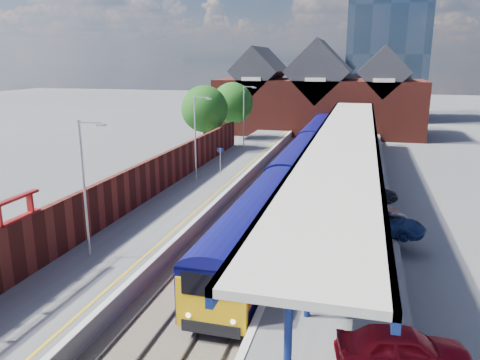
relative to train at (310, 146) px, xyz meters
The scene contains 23 objects.
ground 5.08m from the train, 108.85° to the right, with size 240.00×240.00×0.00m, color #5B5B5E.
ballast_bed 14.60m from the train, 95.93° to the right, with size 6.00×76.00×0.06m, color #473D33.
rails 14.59m from the train, 95.93° to the right, with size 4.51×76.00×0.14m.
left_platform 16.07m from the train, 115.95° to the right, with size 5.00×76.00×1.00m, color #565659.
right_platform 15.15m from the train, 72.59° to the right, with size 6.00×76.00×1.00m, color #565659.
coping_left 15.14m from the train, 107.90° to the right, with size 0.30×76.00×0.05m, color silver.
coping_right 14.51m from the train, 83.42° to the right, with size 0.30×76.00×0.05m, color silver.
yellow_line 15.34m from the train, 110.04° to the right, with size 0.14×76.00×0.01m, color yellow.
train is the anchor object (origin of this frame).
canopy 13.42m from the train, 72.19° to the right, with size 4.50×52.00×4.48m.
lamp_post_b 29.58m from the train, 105.48° to the right, with size 1.48×0.18×7.00m.
lamp_post_c 14.93m from the train, 122.41° to the right, with size 1.48×0.18×7.00m.
lamp_post_d 9.12m from the train, 155.22° to the left, with size 1.48×0.18×7.00m.
platform_sign 12.25m from the train, 122.05° to the right, with size 0.55×0.08×2.50m.
brick_wall 22.94m from the train, 114.72° to the right, with size 0.35×50.00×3.86m.
station_building 23.91m from the train, 93.62° to the left, with size 30.00×12.12×13.78m.
glass_tower 49.81m from the train, 79.44° to the left, with size 14.20×14.20×40.30m.
tree_near 12.37m from the train, behind, with size 5.20×5.20×8.10m.
tree_far 14.79m from the train, 138.68° to the left, with size 5.20×5.20×8.10m.
parked_car_red 34.56m from the train, 78.50° to the right, with size 1.73×4.29×1.46m, color #A30D1A.
parked_car_silver 20.91m from the train, 73.68° to the right, with size 1.52×4.37×1.44m, color #ABACB0.
parked_car_dark 15.22m from the train, 66.44° to the right, with size 1.55×3.82×1.11m, color black.
parked_car_blue 22.13m from the train, 71.91° to the right, with size 2.02×4.38×1.22m, color navy.
Camera 1 is at (6.66, -13.62, 10.76)m, focal length 35.00 mm.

